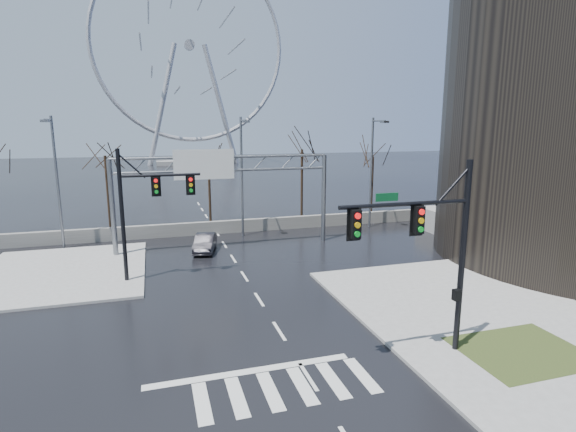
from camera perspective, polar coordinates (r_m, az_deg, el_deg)
name	(u,v)px	position (r m, az deg, el deg)	size (l,w,h in m)	color
ground	(279,331)	(21.30, -1.13, -14.39)	(260.00, 260.00, 0.00)	black
sidewalk_right_ext	(440,292)	(27.09, 18.70, -9.07)	(12.00, 10.00, 0.15)	gray
sidewalk_far	(63,272)	(32.35, -26.65, -6.37)	(10.00, 12.00, 0.15)	gray
grass_strip	(522,351)	(21.58, 27.60, -14.96)	(5.00, 4.00, 0.02)	#253817
barrier_wall	(217,227)	(39.79, -9.00, -1.43)	(52.00, 0.50, 1.10)	slate
signal_mast_near	(435,241)	(18.28, 18.14, -3.09)	(5.52, 0.41, 8.00)	black
signal_mast_far	(142,203)	(27.80, -18.09, 1.64)	(4.72, 0.41, 8.00)	black
sign_gantry	(220,182)	(34.02, -8.67, 4.35)	(16.36, 0.40, 7.60)	slate
streetlight_left	(56,173)	(37.42, -27.42, 4.92)	(0.50, 2.55, 10.00)	slate
streetlight_mid	(242,168)	(37.49, -5.81, 6.14)	(0.50, 2.55, 10.00)	slate
streetlight_right	(373,164)	(41.49, 10.77, 6.50)	(0.50, 2.55, 10.00)	slate
tree_left	(106,165)	(42.28, -22.15, 6.07)	(3.75, 3.75, 7.50)	black
tree_center	(209,170)	(43.48, -10.03, 5.79)	(3.25, 3.25, 6.50)	black
tree_right	(302,158)	(44.41, 1.78, 7.43)	(3.90, 3.90, 7.80)	black
tree_far_right	(373,163)	(48.07, 10.72, 6.57)	(3.40, 3.40, 6.80)	black
ferris_wheel	(190,53)	(115.18, -12.36, 19.53)	(45.00, 6.00, 50.91)	gray
car	(205,243)	(34.34, -10.50, -3.36)	(1.37, 3.94, 1.30)	black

